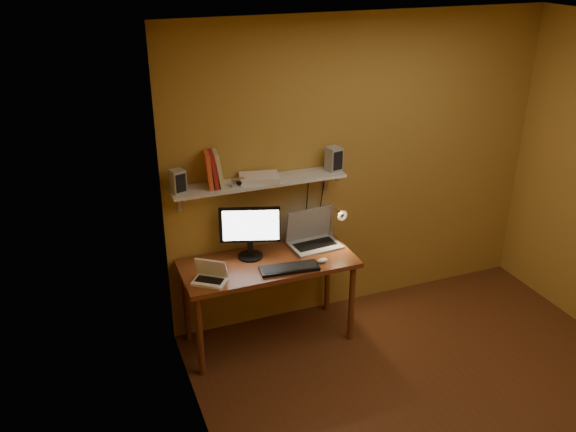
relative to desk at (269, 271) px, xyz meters
name	(u,v)px	position (x,y,z in m)	size (l,w,h in m)	color
room	(475,251)	(0.95, -1.28, 0.64)	(3.44, 3.24, 2.64)	#5B2817
desk	(269,271)	(0.00, 0.00, 0.00)	(1.40, 0.60, 0.75)	brown
wall_shelf	(259,182)	(0.00, 0.19, 0.69)	(1.40, 0.25, 0.21)	silver
monitor	(250,230)	(-0.11, 0.13, 0.33)	(0.47, 0.26, 0.44)	black
laptop	(312,235)	(0.45, 0.16, 0.16)	(0.43, 0.32, 0.30)	#96999E
netbook	(211,275)	(-0.51, -0.13, 0.14)	(0.30, 0.28, 0.18)	white
keyboard	(289,268)	(0.11, -0.18, 0.10)	(0.46, 0.15, 0.02)	black
mouse	(322,260)	(0.40, -0.16, 0.10)	(0.09, 0.06, 0.03)	white
desk_lamp	(337,219)	(0.66, 0.13, 0.29)	(0.09, 0.23, 0.38)	silver
speaker_left	(178,181)	(-0.64, 0.18, 0.80)	(0.10, 0.10, 0.18)	#96999E
speaker_right	(334,159)	(0.64, 0.19, 0.81)	(0.11, 0.11, 0.20)	#96999E
books	(213,169)	(-0.36, 0.20, 0.85)	(0.16, 0.19, 0.28)	#D1512B
shelf_camera	(238,182)	(-0.19, 0.13, 0.74)	(0.11, 0.05, 0.06)	silver
router	(259,178)	(0.00, 0.18, 0.74)	(0.30, 0.20, 0.05)	white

